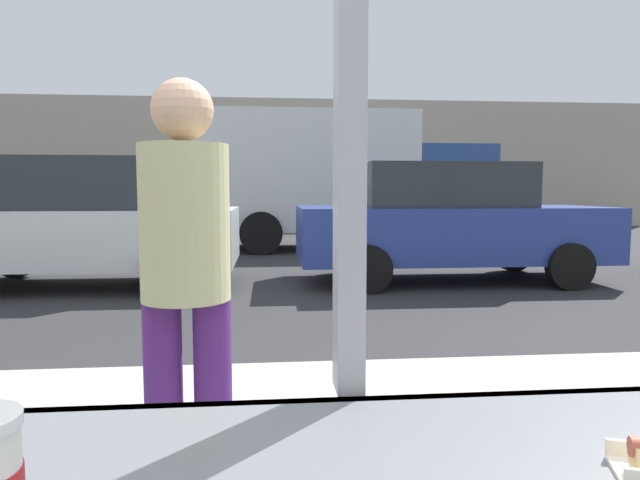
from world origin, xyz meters
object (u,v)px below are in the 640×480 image
(parked_car_blue, at_px, (447,222))
(box_truck, at_px, (331,177))
(pedestrian, at_px, (186,274))
(parked_car_white, at_px, (83,223))

(parked_car_blue, height_order, box_truck, box_truck)
(parked_car_blue, xyz_separation_m, box_truck, (-1.18, 4.77, 0.77))
(parked_car_blue, distance_m, box_truck, 4.98)
(box_truck, relative_size, pedestrian, 4.15)
(pedestrian, bearing_deg, parked_car_blue, 63.65)
(parked_car_blue, relative_size, box_truck, 0.66)
(parked_car_white, height_order, parked_car_blue, parked_car_white)
(parked_car_white, xyz_separation_m, box_truck, (4.02, 4.77, 0.76))
(parked_car_white, bearing_deg, parked_car_blue, 0.00)
(parked_car_white, bearing_deg, pedestrian, -69.00)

